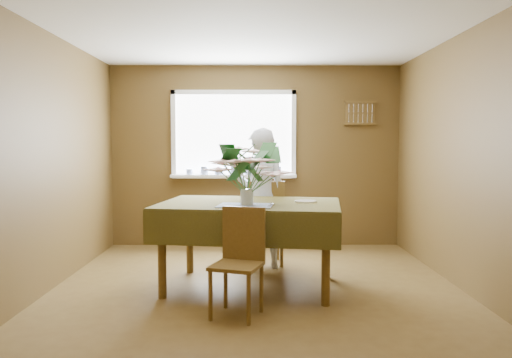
{
  "coord_description": "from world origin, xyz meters",
  "views": [
    {
      "loc": [
        -0.03,
        -4.7,
        1.42
      ],
      "look_at": [
        0.0,
        0.55,
        1.05
      ],
      "focal_mm": 35.0,
      "sensor_mm": 36.0,
      "label": 1
    }
  ],
  "objects_px": {
    "chair_near": "(240,256)",
    "flower_bouquet": "(247,168)",
    "seated_woman": "(261,198)",
    "dining_table": "(250,213)",
    "chair_far": "(265,220)"
  },
  "relations": [
    {
      "from": "dining_table",
      "to": "flower_bouquet",
      "type": "relative_size",
      "value": 3.07
    },
    {
      "from": "chair_far",
      "to": "seated_woman",
      "type": "height_order",
      "value": "seated_woman"
    },
    {
      "from": "dining_table",
      "to": "chair_far",
      "type": "distance_m",
      "value": 0.93
    },
    {
      "from": "dining_table",
      "to": "chair_near",
      "type": "xyz_separation_m",
      "value": [
        -0.08,
        -0.76,
        -0.25
      ]
    },
    {
      "from": "chair_far",
      "to": "chair_near",
      "type": "relative_size",
      "value": 1.12
    },
    {
      "from": "chair_near",
      "to": "seated_woman",
      "type": "bearing_deg",
      "value": 101.59
    },
    {
      "from": "chair_near",
      "to": "seated_woman",
      "type": "distance_m",
      "value": 1.6
    },
    {
      "from": "seated_woman",
      "to": "chair_far",
      "type": "bearing_deg",
      "value": -119.98
    },
    {
      "from": "dining_table",
      "to": "flower_bouquet",
      "type": "height_order",
      "value": "flower_bouquet"
    },
    {
      "from": "dining_table",
      "to": "flower_bouquet",
      "type": "distance_m",
      "value": 0.51
    },
    {
      "from": "seated_woman",
      "to": "dining_table",
      "type": "bearing_deg",
      "value": 79.46
    },
    {
      "from": "chair_near",
      "to": "flower_bouquet",
      "type": "bearing_deg",
      "value": 103.21
    },
    {
      "from": "chair_far",
      "to": "flower_bouquet",
      "type": "height_order",
      "value": "flower_bouquet"
    },
    {
      "from": "chair_far",
      "to": "flower_bouquet",
      "type": "bearing_deg",
      "value": 75.6
    },
    {
      "from": "seated_woman",
      "to": "flower_bouquet",
      "type": "distance_m",
      "value": 1.11
    }
  ]
}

